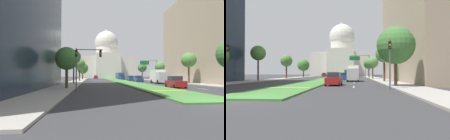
# 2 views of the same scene
# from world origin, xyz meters

# --- Properties ---
(ground_plane) EXTENTS (260.00, 260.00, 0.00)m
(ground_plane) POSITION_xyz_m (0.00, 49.64, 0.00)
(ground_plane) COLOR #333335
(grass_median) EXTENTS (5.27, 89.36, 0.14)m
(grass_median) POSITION_xyz_m (0.00, 44.68, 0.07)
(grass_median) COLOR #427A38
(grass_median) RESTS_ON ground_plane
(median_curb_nose) EXTENTS (4.74, 0.50, 0.04)m
(median_curb_nose) POSITION_xyz_m (0.00, 8.89, 0.16)
(median_curb_nose) COLOR gold
(median_curb_nose) RESTS_ON grass_median
(lane_dashes_right) EXTENTS (0.16, 53.07, 0.01)m
(lane_dashes_right) POSITION_xyz_m (6.89, 37.94, 0.00)
(lane_dashes_right) COLOR silver
(lane_dashes_right) RESTS_ON ground_plane
(sidewalk_left) EXTENTS (4.00, 89.36, 0.15)m
(sidewalk_left) POSITION_xyz_m (-13.14, 39.71, 0.07)
(sidewalk_left) COLOR #9E9991
(sidewalk_left) RESTS_ON ground_plane
(sidewalk_right) EXTENTS (4.00, 89.36, 0.15)m
(sidewalk_right) POSITION_xyz_m (13.14, 39.71, 0.07)
(sidewalk_right) COLOR #9E9991
(sidewalk_right) RESTS_ON ground_plane
(midrise_block_right) EXTENTS (15.80, 34.76, 22.84)m
(midrise_block_right) POSITION_xyz_m (23.04, 29.62, 11.42)
(midrise_block_right) COLOR tan
(midrise_block_right) RESTS_ON ground_plane
(capitol_building) EXTENTS (30.83, 26.64, 29.60)m
(capitol_building) POSITION_xyz_m (0.00, 98.55, 10.41)
(capitol_building) COLOR beige
(capitol_building) RESTS_ON ground_plane
(traffic_light_near_left) EXTENTS (3.34, 0.35, 5.20)m
(traffic_light_near_left) POSITION_xyz_m (-9.79, 10.42, 3.80)
(traffic_light_near_left) COLOR #515456
(traffic_light_near_left) RESTS_ON ground_plane
(traffic_light_far_right) EXTENTS (0.28, 0.35, 5.20)m
(traffic_light_far_right) POSITION_xyz_m (10.64, 56.67, 3.31)
(traffic_light_far_right) COLOR #515456
(traffic_light_far_right) RESTS_ON ground_plane
(overhead_guide_sign) EXTENTS (5.33, 0.20, 6.50)m
(overhead_guide_sign) POSITION_xyz_m (8.89, 41.80, 4.63)
(overhead_guide_sign) COLOR #515456
(overhead_guide_sign) RESTS_ON ground_plane
(street_tree_left_near) EXTENTS (3.28, 3.28, 5.96)m
(street_tree_left_near) POSITION_xyz_m (-12.34, 14.68, 4.28)
(street_tree_left_near) COLOR #4C3823
(street_tree_left_near) RESTS_ON ground_plane
(street_tree_left_mid) EXTENTS (3.04, 3.04, 7.29)m
(street_tree_left_mid) POSITION_xyz_m (-12.63, 27.48, 5.71)
(street_tree_left_mid) COLOR #4C3823
(street_tree_left_mid) RESTS_ON ground_plane
(street_tree_right_mid) EXTENTS (3.28, 3.28, 6.93)m
(street_tree_right_mid) POSITION_xyz_m (12.57, 26.55, 5.24)
(street_tree_right_mid) COLOR #4C3823
(street_tree_right_mid) RESTS_ON ground_plane
(street_tree_left_far) EXTENTS (3.41, 3.41, 6.88)m
(street_tree_left_far) POSITION_xyz_m (-12.53, 44.07, 5.11)
(street_tree_left_far) COLOR #4C3823
(street_tree_left_far) RESTS_ON ground_plane
(street_tree_right_far) EXTENTS (3.01, 3.01, 5.93)m
(street_tree_right_far) POSITION_xyz_m (11.75, 41.59, 4.39)
(street_tree_right_far) COLOR #4C3823
(street_tree_right_far) RESTS_ON ground_plane
(street_tree_left_distant) EXTENTS (4.53, 4.53, 6.92)m
(street_tree_left_distant) POSITION_xyz_m (-12.62, 63.49, 4.64)
(street_tree_left_distant) COLOR #4C3823
(street_tree_left_distant) RESTS_ON ground_plane
(street_tree_right_distant) EXTENTS (3.87, 3.87, 6.96)m
(street_tree_right_distant) POSITION_xyz_m (12.18, 62.68, 4.99)
(street_tree_right_distant) COLOR #4C3823
(street_tree_right_distant) RESTS_ON ground_plane
(sedan_lead_stopped) EXTENTS (2.08, 4.39, 1.81)m
(sedan_lead_stopped) POSITION_xyz_m (4.17, 15.58, 0.84)
(sedan_lead_stopped) COLOR maroon
(sedan_lead_stopped) RESTS_ON ground_plane
(sedan_midblock) EXTENTS (1.94, 4.65, 1.76)m
(sedan_midblock) POSITION_xyz_m (4.29, 39.07, 0.82)
(sedan_midblock) COLOR navy
(sedan_midblock) RESTS_ON ground_plane
(sedan_distant) EXTENTS (2.05, 4.33, 1.68)m
(sedan_distant) POSITION_xyz_m (4.38, 49.36, 0.79)
(sedan_distant) COLOR navy
(sedan_distant) RESTS_ON ground_plane
(sedan_far_horizon) EXTENTS (2.06, 4.34, 1.84)m
(sedan_far_horizon) POSITION_xyz_m (3.94, 64.65, 0.85)
(sedan_far_horizon) COLOR navy
(sedan_far_horizon) RESTS_ON ground_plane
(sedan_very_far) EXTENTS (1.95, 4.68, 1.67)m
(sedan_very_far) POSITION_xyz_m (-6.92, 79.16, 0.79)
(sedan_very_far) COLOR maroon
(sedan_very_far) RESTS_ON ground_plane
(box_truck_delivery) EXTENTS (2.40, 6.40, 3.20)m
(box_truck_delivery) POSITION_xyz_m (6.64, 29.20, 1.68)
(box_truck_delivery) COLOR #BCBCC1
(box_truck_delivery) RESTS_ON ground_plane
(city_bus) EXTENTS (2.62, 11.00, 2.95)m
(city_bus) POSITION_xyz_m (4.16, 73.04, 1.77)
(city_bus) COLOR #1E4C8C
(city_bus) RESTS_ON ground_plane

